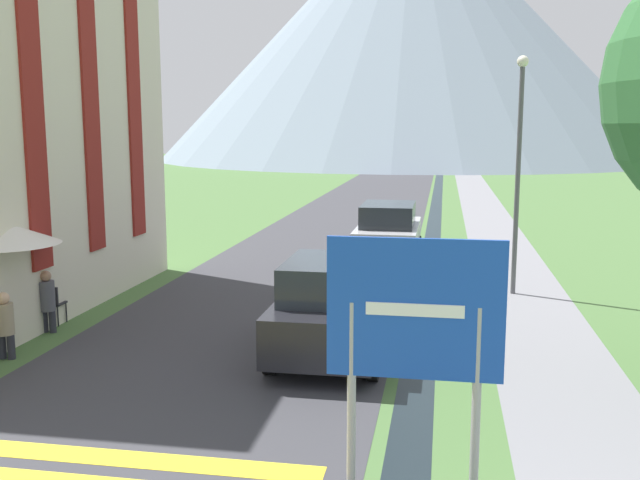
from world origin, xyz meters
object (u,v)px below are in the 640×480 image
at_px(road_sign, 414,332).
at_px(person_seated_near, 47,299).
at_px(streetlamp, 519,157).
at_px(parked_car_far, 388,232).
at_px(parked_car_near, 332,308).
at_px(cafe_umbrella_middle_white, 6,234).
at_px(cafe_chair_far_right, 52,301).
at_px(person_seated_far, 5,322).

relative_size(road_sign, person_seated_near, 2.34).
bearing_deg(streetlamp, parked_car_far, 131.63).
relative_size(parked_car_near, person_seated_near, 3.03).
distance_m(parked_car_far, cafe_umbrella_middle_white, 11.91).
distance_m(parked_car_near, cafe_chair_far_right, 6.26).
bearing_deg(road_sign, person_seated_far, 153.19).
bearing_deg(road_sign, parked_car_near, 108.72).
bearing_deg(road_sign, person_seated_near, 144.47).
height_order(person_seated_far, person_seated_near, person_seated_near).
relative_size(road_sign, cafe_umbrella_middle_white, 1.27).
xyz_separation_m(road_sign, parked_car_near, (-1.68, 4.97, -1.08)).
distance_m(road_sign, person_seated_near, 9.48).
bearing_deg(parked_car_near, person_seated_far, -168.41).
xyz_separation_m(parked_car_near, person_seated_far, (-5.80, -1.19, -0.22)).
distance_m(parked_car_far, person_seated_far, 12.35).
bearing_deg(person_seated_near, person_seated_far, -84.52).
xyz_separation_m(cafe_umbrella_middle_white, person_seated_far, (0.41, -0.84, -1.48)).
relative_size(road_sign, streetlamp, 0.51).
xyz_separation_m(cafe_chair_far_right, cafe_umbrella_middle_white, (-0.05, -1.35, 1.65)).
bearing_deg(streetlamp, parked_car_near, -123.54).
relative_size(parked_car_far, person_seated_near, 3.37).
height_order(parked_car_near, streetlamp, streetlamp).
relative_size(parked_car_far, cafe_umbrella_middle_white, 1.82).
bearing_deg(road_sign, parked_car_far, 95.48).
bearing_deg(cafe_umbrella_middle_white, road_sign, -30.35).
bearing_deg(cafe_chair_far_right, road_sign, -55.41).
relative_size(road_sign, parked_car_near, 0.77).
xyz_separation_m(cafe_chair_far_right, streetlamp, (9.92, 4.65, 2.91)).
bearing_deg(road_sign, streetlamp, 78.99).
bearing_deg(parked_car_near, cafe_umbrella_middle_white, -176.80).
bearing_deg(cafe_chair_far_right, person_seated_near, -86.44).
distance_m(person_seated_near, streetlamp, 11.33).
xyz_separation_m(road_sign, person_seated_far, (-7.48, 3.78, -1.30)).
distance_m(cafe_chair_far_right, person_seated_near, 0.59).
height_order(cafe_chair_far_right, person_seated_far, person_seated_far).
distance_m(cafe_umbrella_middle_white, person_seated_near, 1.70).
height_order(parked_car_near, cafe_umbrella_middle_white, cafe_umbrella_middle_white).
distance_m(parked_car_near, person_seated_near, 5.98).
relative_size(cafe_chair_far_right, person_seated_near, 0.66).
bearing_deg(streetlamp, person_seated_near, -151.95).
xyz_separation_m(road_sign, person_seated_near, (-7.64, 5.46, -1.27)).
bearing_deg(cafe_umbrella_middle_white, parked_car_near, 3.20).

